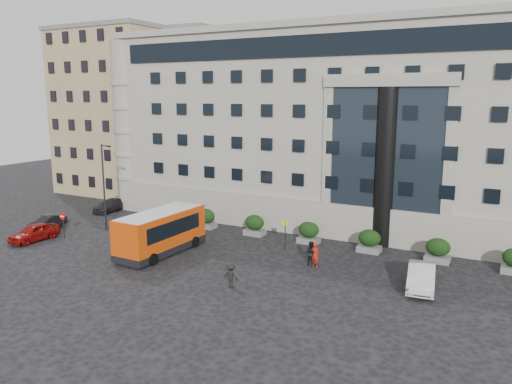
{
  "coord_description": "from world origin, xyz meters",
  "views": [
    {
      "loc": [
        21.68,
        -30.18,
        12.36
      ],
      "look_at": [
        3.88,
        3.06,
        5.0
      ],
      "focal_mm": 35.0,
      "sensor_mm": 36.0,
      "label": 1
    }
  ],
  "objects_px": {
    "parked_car_b": "(47,222)",
    "pedestrian_a": "(315,255)",
    "parked_car_d": "(171,199)",
    "pedestrian_c": "(231,276)",
    "hedge_c": "(309,232)",
    "hedge_e": "(438,250)",
    "minibus": "(161,230)",
    "white_taxi": "(421,277)",
    "bus_stop_sign": "(285,230)",
    "hedge_d": "(369,241)",
    "no_entry_sign": "(63,220)",
    "parked_car_a": "(34,232)",
    "street_lamp": "(104,183)",
    "red_truck": "(181,193)",
    "parked_car_c": "(110,205)",
    "hedge_b": "(255,225)",
    "hedge_a": "(206,218)",
    "pedestrian_b": "(311,253)"
  },
  "relations": [
    {
      "from": "parked_car_d",
      "to": "pedestrian_c",
      "type": "relative_size",
      "value": 3.52
    },
    {
      "from": "hedge_c",
      "to": "pedestrian_a",
      "type": "bearing_deg",
      "value": -63.28
    },
    {
      "from": "hedge_c",
      "to": "parked_car_d",
      "type": "bearing_deg",
      "value": 161.99
    },
    {
      "from": "minibus",
      "to": "pedestrian_b",
      "type": "bearing_deg",
      "value": 16.18
    },
    {
      "from": "hedge_a",
      "to": "white_taxi",
      "type": "xyz_separation_m",
      "value": [
        20.66,
        -5.92,
        -0.14
      ]
    },
    {
      "from": "parked_car_a",
      "to": "pedestrian_a",
      "type": "relative_size",
      "value": 2.35
    },
    {
      "from": "parked_car_c",
      "to": "street_lamp",
      "type": "bearing_deg",
      "value": -53.46
    },
    {
      "from": "hedge_d",
      "to": "parked_car_a",
      "type": "bearing_deg",
      "value": -158.18
    },
    {
      "from": "bus_stop_sign",
      "to": "parked_car_a",
      "type": "relative_size",
      "value": 0.58
    },
    {
      "from": "bus_stop_sign",
      "to": "white_taxi",
      "type": "relative_size",
      "value": 0.53
    },
    {
      "from": "white_taxi",
      "to": "hedge_b",
      "type": "bearing_deg",
      "value": 150.57
    },
    {
      "from": "red_truck",
      "to": "parked_car_d",
      "type": "distance_m",
      "value": 1.32
    },
    {
      "from": "hedge_d",
      "to": "parked_car_a",
      "type": "height_order",
      "value": "hedge_d"
    },
    {
      "from": "hedge_b",
      "to": "minibus",
      "type": "distance_m",
      "value": 9.06
    },
    {
      "from": "red_truck",
      "to": "white_taxi",
      "type": "relative_size",
      "value": 1.16
    },
    {
      "from": "minibus",
      "to": "white_taxi",
      "type": "bearing_deg",
      "value": 7.88
    },
    {
      "from": "hedge_e",
      "to": "minibus",
      "type": "distance_m",
      "value": 21.27
    },
    {
      "from": "hedge_b",
      "to": "red_truck",
      "type": "xyz_separation_m",
      "value": [
        -13.3,
        6.92,
        0.5
      ]
    },
    {
      "from": "parked_car_a",
      "to": "street_lamp",
      "type": "bearing_deg",
      "value": 67.2
    },
    {
      "from": "bus_stop_sign",
      "to": "minibus",
      "type": "bearing_deg",
      "value": -147.94
    },
    {
      "from": "hedge_e",
      "to": "white_taxi",
      "type": "height_order",
      "value": "hedge_e"
    },
    {
      "from": "parked_car_c",
      "to": "red_truck",
      "type": "bearing_deg",
      "value": 45.76
    },
    {
      "from": "minibus",
      "to": "pedestrian_c",
      "type": "distance_m",
      "value": 9.31
    },
    {
      "from": "parked_car_d",
      "to": "hedge_a",
      "type": "bearing_deg",
      "value": -29.34
    },
    {
      "from": "street_lamp",
      "to": "red_truck",
      "type": "bearing_deg",
      "value": 90.77
    },
    {
      "from": "no_entry_sign",
      "to": "parked_car_b",
      "type": "distance_m",
      "value": 4.42
    },
    {
      "from": "hedge_e",
      "to": "hedge_c",
      "type": "bearing_deg",
      "value": 180.0
    },
    {
      "from": "hedge_c",
      "to": "white_taxi",
      "type": "xyz_separation_m",
      "value": [
        10.26,
        -5.92,
        -0.14
      ]
    },
    {
      "from": "pedestrian_a",
      "to": "no_entry_sign",
      "type": "bearing_deg",
      "value": 24.53
    },
    {
      "from": "hedge_a",
      "to": "white_taxi",
      "type": "bearing_deg",
      "value": -15.99
    },
    {
      "from": "pedestrian_a",
      "to": "hedge_e",
      "type": "bearing_deg",
      "value": -129.83
    },
    {
      "from": "no_entry_sign",
      "to": "parked_car_a",
      "type": "relative_size",
      "value": 0.53
    },
    {
      "from": "minibus",
      "to": "pedestrian_c",
      "type": "height_order",
      "value": "minibus"
    },
    {
      "from": "hedge_c",
      "to": "hedge_d",
      "type": "bearing_deg",
      "value": 0.0
    },
    {
      "from": "street_lamp",
      "to": "hedge_a",
      "type": "bearing_deg",
      "value": 31.16
    },
    {
      "from": "red_truck",
      "to": "parked_car_d",
      "type": "xyz_separation_m",
      "value": [
        -0.97,
        -0.59,
        -0.67
      ]
    },
    {
      "from": "pedestrian_a",
      "to": "street_lamp",
      "type": "bearing_deg",
      "value": 14.05
    },
    {
      "from": "hedge_e",
      "to": "pedestrian_c",
      "type": "xyz_separation_m",
      "value": [
        -11.11,
        -11.54,
        -0.15
      ]
    },
    {
      "from": "parked_car_c",
      "to": "parked_car_d",
      "type": "xyz_separation_m",
      "value": [
        3.93,
        5.46,
        0.12
      ]
    },
    {
      "from": "hedge_e",
      "to": "minibus",
      "type": "bearing_deg",
      "value": -157.76
    },
    {
      "from": "minibus",
      "to": "pedestrian_a",
      "type": "distance_m",
      "value": 12.29
    },
    {
      "from": "hedge_a",
      "to": "white_taxi",
      "type": "distance_m",
      "value": 21.5
    },
    {
      "from": "hedge_b",
      "to": "white_taxi",
      "type": "distance_m",
      "value": 16.56
    },
    {
      "from": "parked_car_b",
      "to": "pedestrian_a",
      "type": "xyz_separation_m",
      "value": [
        26.09,
        1.92,
        0.31
      ]
    },
    {
      "from": "hedge_d",
      "to": "parked_car_c",
      "type": "distance_m",
      "value": 28.61
    },
    {
      "from": "parked_car_c",
      "to": "parked_car_d",
      "type": "distance_m",
      "value": 6.73
    },
    {
      "from": "hedge_d",
      "to": "minibus",
      "type": "bearing_deg",
      "value": -150.93
    },
    {
      "from": "parked_car_a",
      "to": "minibus",
      "type": "bearing_deg",
      "value": 14.68
    },
    {
      "from": "hedge_c",
      "to": "minibus",
      "type": "height_order",
      "value": "minibus"
    },
    {
      "from": "pedestrian_b",
      "to": "pedestrian_c",
      "type": "distance_m",
      "value": 7.11
    }
  ]
}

